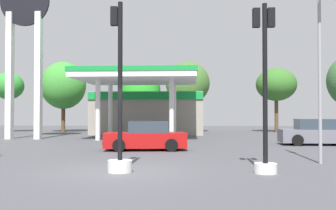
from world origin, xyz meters
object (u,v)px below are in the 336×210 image
object	(u,v)px
traffic_signal_2	(265,105)
car_0	(146,137)
tree_0	(8,86)
car_1	(316,133)
traffic_signal_0	(119,124)
tree_2	(141,91)
tree_1	(63,86)
tree_3	(188,83)
tree_4	(276,85)
corner_streetlamp	(321,43)
station_pole_sign	(25,28)

from	to	relation	value
traffic_signal_2	car_0	bearing A→B (deg)	121.48
tree_0	traffic_signal_2	bearing A→B (deg)	-51.78
car_1	traffic_signal_0	xyz separation A→B (m)	(-9.20, -10.78, 0.76)
car_1	tree_2	size ratio (longest dim) A/B	0.68
car_1	traffic_signal_0	world-z (taller)	traffic_signal_0
car_1	tree_1	size ratio (longest dim) A/B	0.61
car_0	traffic_signal_0	distance (m)	7.14
tree_3	tree_4	size ratio (longest dim) A/B	1.10
corner_streetlamp	tree_0	bearing A→B (deg)	134.01
tree_3	tree_4	world-z (taller)	tree_3
car_1	station_pole_sign	bearing A→B (deg)	167.48
tree_1	tree_4	bearing A→B (deg)	1.58
tree_2	corner_streetlamp	bearing A→B (deg)	-68.78
station_pole_sign	traffic_signal_0	xyz separation A→B (m)	(9.40, -14.91, -6.31)
tree_1	tree_3	bearing A→B (deg)	1.14
tree_2	station_pole_sign	bearing A→B (deg)	-121.12
tree_3	tree_4	distance (m)	8.44
tree_1	tree_0	bearing A→B (deg)	-172.82
car_0	tree_2	xyz separation A→B (m)	(-2.61, 19.03, 3.35)
car_0	corner_streetlamp	world-z (taller)	corner_streetlamp
traffic_signal_0	car_0	bearing A→B (deg)	90.08
station_pole_sign	car_0	xyz separation A→B (m)	(9.39, -7.81, -7.10)
station_pole_sign	tree_1	world-z (taller)	station_pole_sign
tree_0	corner_streetlamp	xyz separation A→B (m)	(21.92, -22.69, -0.20)
traffic_signal_0	traffic_signal_2	distance (m)	4.35
car_0	traffic_signal_2	world-z (taller)	traffic_signal_2
car_0	tree_2	world-z (taller)	tree_2
station_pole_sign	traffic_signal_0	distance (m)	18.72
car_0	tree_0	bearing A→B (deg)	130.60
tree_2	corner_streetlamp	distance (m)	25.69
tree_2	tree_3	xyz separation A→B (m)	(4.53, -0.36, 0.69)
car_0	car_1	xyz separation A→B (m)	(9.21, 3.68, 0.03)
traffic_signal_2	tree_1	bearing A→B (deg)	119.49
car_1	traffic_signal_2	distance (m)	11.87
traffic_signal_0	corner_streetlamp	distance (m)	7.55
station_pole_sign	tree_2	size ratio (longest dim) A/B	2.05
car_1	tree_2	distance (m)	19.66
tree_2	car_0	bearing A→B (deg)	-82.18
traffic_signal_2	tree_4	xyz separation A→B (m)	(6.03, 26.05, 2.52)
traffic_signal_2	corner_streetlamp	bearing A→B (deg)	42.21
tree_4	car_1	bearing A→B (deg)	-94.23
traffic_signal_0	tree_0	bearing A→B (deg)	121.50
traffic_signal_2	corner_streetlamp	xyz separation A→B (m)	(2.36, 2.14, 2.20)
car_0	corner_streetlamp	size ratio (longest dim) A/B	0.58
tree_4	tree_3	bearing A→B (deg)	-177.79
tree_1	traffic_signal_2	bearing A→B (deg)	-60.51
tree_0	tree_4	size ratio (longest dim) A/B	0.94
car_0	tree_2	distance (m)	19.50
traffic_signal_0	tree_3	world-z (taller)	tree_3
traffic_signal_2	station_pole_sign	bearing A→B (deg)	132.68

